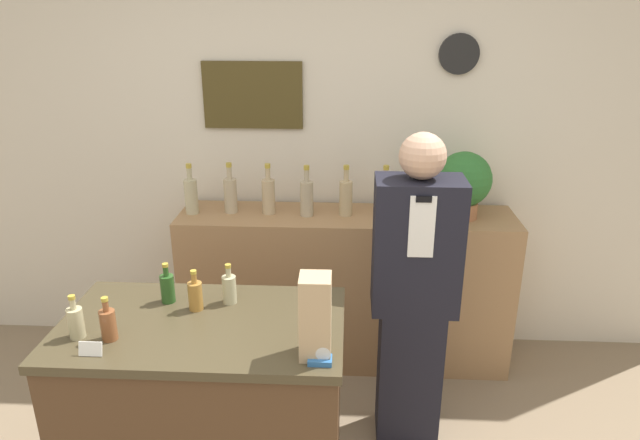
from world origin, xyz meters
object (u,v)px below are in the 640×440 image
shopkeeper (413,297)px  tape_dispenser (321,358)px  potted_plant (464,182)px  paper_bag (315,317)px

shopkeeper → tape_dispenser: 0.85m
potted_plant → tape_dispenser: 1.64m
shopkeeper → paper_bag: (-0.45, -0.68, 0.27)m
shopkeeper → potted_plant: 0.87m
shopkeeper → tape_dispenser: bearing=-120.1°
potted_plant → paper_bag: 1.59m
paper_bag → tape_dispenser: 0.15m
tape_dispenser → paper_bag: bearing=115.6°
shopkeeper → tape_dispenser: size_ratio=18.33×
shopkeeper → potted_plant: shopkeeper is taller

